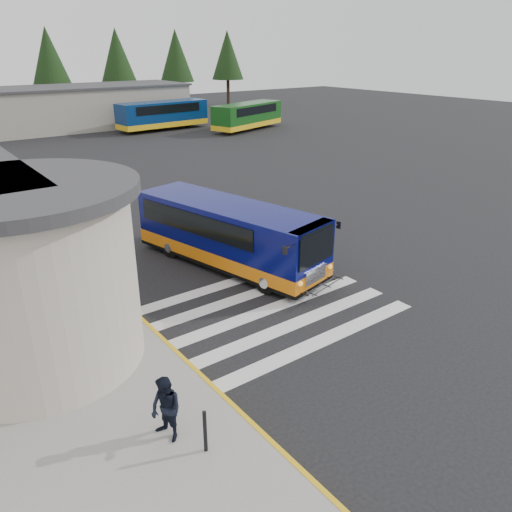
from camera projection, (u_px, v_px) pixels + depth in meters
ground at (263, 297)px, 17.04m from camera, size 140.00×140.00×0.00m
curb_strip at (104, 285)px, 17.74m from camera, size 0.12×34.00×0.16m
crosswalk at (266, 310)px, 16.17m from camera, size 8.00×5.35×0.01m
depot_building at (59, 108)px, 50.57m from camera, size 26.40×8.40×4.20m
tree_line at (33, 57)px, 54.82m from camera, size 58.40×4.40×10.00m
transit_bus at (229, 236)px, 19.15m from camera, size 4.43×8.96×2.46m
pedestrian_a at (95, 337)px, 12.76m from camera, size 0.62×0.76×1.78m
pedestrian_b at (166, 409)px, 10.43m from camera, size 0.73×0.85×1.51m
bollard at (205, 431)px, 10.19m from camera, size 0.08×0.08×1.00m
far_bus_a at (163, 114)px, 50.56m from camera, size 9.50×3.29×2.41m
far_bus_b at (248, 115)px, 50.56m from camera, size 9.12×5.07×2.27m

